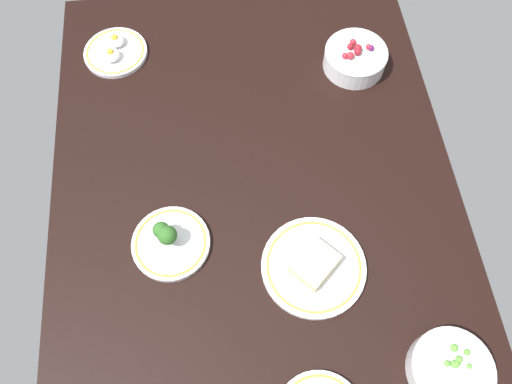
{
  "coord_description": "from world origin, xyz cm",
  "views": [
    {
      "loc": [
        48.95,
        -5.56,
        108.55
      ],
      "look_at": [
        0.0,
        0.0,
        6.0
      ],
      "focal_mm": 34.49,
      "sensor_mm": 36.0,
      "label": 1
    }
  ],
  "objects_px": {
    "plate_eggs": "(115,51)",
    "plate_broccoli": "(170,241)",
    "plate_sandwich": "(314,266)",
    "bowl_peas": "(450,370)",
    "bowl_berries": "(355,58)"
  },
  "relations": [
    {
      "from": "plate_eggs",
      "to": "bowl_berries",
      "type": "distance_m",
      "value": 0.65
    },
    {
      "from": "plate_broccoli",
      "to": "plate_sandwich",
      "type": "distance_m",
      "value": 0.32
    },
    {
      "from": "plate_broccoli",
      "to": "bowl_peas",
      "type": "height_order",
      "value": "plate_broccoli"
    },
    {
      "from": "plate_eggs",
      "to": "bowl_peas",
      "type": "height_order",
      "value": "bowl_peas"
    },
    {
      "from": "plate_eggs",
      "to": "bowl_berries",
      "type": "bearing_deg",
      "value": 79.92
    },
    {
      "from": "bowl_berries",
      "to": "bowl_peas",
      "type": "relative_size",
      "value": 1.02
    },
    {
      "from": "plate_sandwich",
      "to": "bowl_peas",
      "type": "distance_m",
      "value": 0.33
    },
    {
      "from": "plate_eggs",
      "to": "bowl_peas",
      "type": "bearing_deg",
      "value": 36.51
    },
    {
      "from": "plate_eggs",
      "to": "plate_sandwich",
      "type": "xyz_separation_m",
      "value": [
        0.66,
        0.44,
        0.0
      ]
    },
    {
      "from": "plate_sandwich",
      "to": "bowl_peas",
      "type": "bearing_deg",
      "value": 43.29
    },
    {
      "from": "plate_eggs",
      "to": "plate_broccoli",
      "type": "height_order",
      "value": "plate_broccoli"
    },
    {
      "from": "plate_broccoli",
      "to": "plate_sandwich",
      "type": "bearing_deg",
      "value": 73.68
    },
    {
      "from": "plate_broccoli",
      "to": "bowl_peas",
      "type": "xyz_separation_m",
      "value": [
        0.33,
        0.54,
        0.01
      ]
    },
    {
      "from": "bowl_berries",
      "to": "bowl_peas",
      "type": "distance_m",
      "value": 0.79
    },
    {
      "from": "plate_sandwich",
      "to": "bowl_peas",
      "type": "height_order",
      "value": "bowl_peas"
    }
  ]
}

